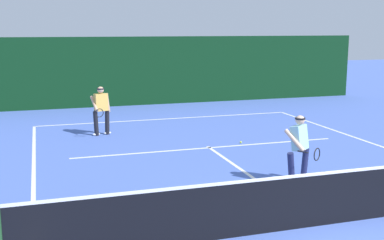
% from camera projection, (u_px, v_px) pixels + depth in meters
% --- Properties ---
extents(ground_plane, '(80.00, 80.00, 0.00)m').
position_uv_depth(ground_plane, '(322.00, 225.00, 9.03)').
color(ground_plane, '#4966BD').
extents(court_line_baseline_far, '(10.23, 0.10, 0.01)m').
position_uv_depth(court_line_baseline_far, '(167.00, 119.00, 19.60)').
color(court_line_baseline_far, white).
rests_on(court_line_baseline_far, ground_plane).
extents(court_line_service, '(8.34, 0.10, 0.01)m').
position_uv_depth(court_line_service, '(209.00, 148.00, 14.87)').
color(court_line_service, white).
rests_on(court_line_service, ground_plane).
extents(court_line_centre, '(0.10, 6.40, 0.01)m').
position_uv_depth(court_line_centre, '(250.00, 176.00, 12.03)').
color(court_line_centre, white).
rests_on(court_line_centre, ground_plane).
extents(tennis_net, '(11.21, 0.09, 1.08)m').
position_uv_depth(tennis_net, '(323.00, 198.00, 8.94)').
color(tennis_net, '#1E4723').
rests_on(tennis_net, ground_plane).
extents(player_near, '(0.86, 1.04, 1.63)m').
position_uv_depth(player_near, '(299.00, 146.00, 11.31)').
color(player_near, '#1E234C').
rests_on(player_near, ground_plane).
extents(player_far, '(0.68, 0.91, 1.66)m').
position_uv_depth(player_far, '(101.00, 108.00, 16.48)').
color(player_far, black).
rests_on(player_far, ground_plane).
extents(tennis_ball, '(0.07, 0.07, 0.07)m').
position_uv_depth(tennis_ball, '(241.00, 142.00, 15.45)').
color(tennis_ball, '#D1E033').
rests_on(tennis_ball, ground_plane).
extents(back_fence_windscreen, '(22.01, 0.12, 3.21)m').
position_uv_depth(back_fence_windscreen, '(146.00, 71.00, 22.94)').
color(back_fence_windscreen, black).
rests_on(back_fence_windscreen, ground_plane).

